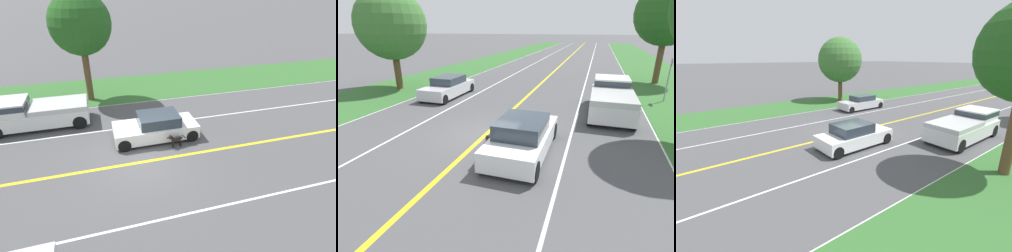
% 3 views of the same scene
% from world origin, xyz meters
% --- Properties ---
extents(ground_plane, '(400.00, 400.00, 0.00)m').
position_xyz_m(ground_plane, '(0.00, 0.00, 0.00)').
color(ground_plane, '#4C4C4F').
extents(centre_divider_line, '(0.18, 160.00, 0.01)m').
position_xyz_m(centre_divider_line, '(0.00, 0.00, 0.00)').
color(centre_divider_line, yellow).
rests_on(centre_divider_line, ground).
extents(lane_edge_line_right, '(0.14, 160.00, 0.01)m').
position_xyz_m(lane_edge_line_right, '(7.00, 0.00, 0.00)').
color(lane_edge_line_right, white).
rests_on(lane_edge_line_right, ground).
extents(lane_dash_same_dir, '(0.10, 160.00, 0.01)m').
position_xyz_m(lane_dash_same_dir, '(3.50, 0.00, 0.00)').
color(lane_dash_same_dir, white).
rests_on(lane_dash_same_dir, ground).
extents(lane_dash_oncoming, '(0.10, 160.00, 0.01)m').
position_xyz_m(lane_dash_oncoming, '(-3.50, 0.00, 0.00)').
color(lane_dash_oncoming, white).
rests_on(lane_dash_oncoming, ground).
extents(grass_verge_right, '(6.00, 160.00, 0.03)m').
position_xyz_m(grass_verge_right, '(10.00, 0.00, 0.01)').
color(grass_verge_right, '#33662D').
rests_on(grass_verge_right, ground).
extents(ego_car, '(1.89, 4.33, 1.37)m').
position_xyz_m(ego_car, '(1.97, -1.20, 0.64)').
color(ego_car, white).
rests_on(ego_car, ground).
extents(dog, '(0.27, 1.04, 0.74)m').
position_xyz_m(dog, '(0.83, -1.90, 0.46)').
color(dog, black).
rests_on(dog, ground).
extents(pickup_truck, '(2.14, 5.34, 1.71)m').
position_xyz_m(pickup_truck, '(5.15, 5.07, 0.88)').
color(pickup_truck, silver).
rests_on(pickup_truck, ground).
extents(roadside_tree_right_near, '(3.88, 3.88, 7.03)m').
position_xyz_m(roadside_tree_right_near, '(8.39, 1.98, 5.05)').
color(roadside_tree_right_near, brown).
rests_on(roadside_tree_right_near, ground).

